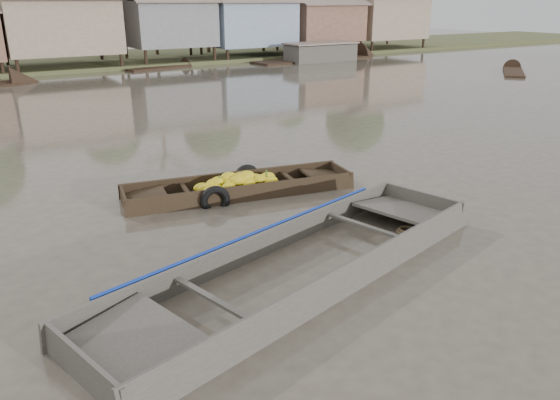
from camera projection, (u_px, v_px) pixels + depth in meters
ground at (269, 256)px, 9.46m from camera, size 120.00×120.00×0.00m
riverbank at (59, 17)px, 35.32m from camera, size 120.00×12.47×10.22m
banana_boat at (237, 188)px, 12.43m from camera, size 5.40×2.19×0.72m
viewer_boat at (300, 270)px, 8.82m from camera, size 7.88×3.83×0.61m
distant_boats at (247, 64)px, 35.32m from camera, size 47.86×16.23×1.38m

